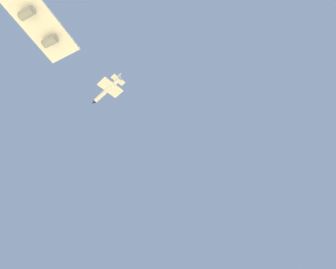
# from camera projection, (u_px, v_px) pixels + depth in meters

# --- Properties ---
(chase_jet_lead) EXTENTS (15.33, 8.69, 4.00)m
(chase_jet_lead) POSITION_uv_depth(u_px,v_px,m) (107.00, 90.00, 123.67)
(chase_jet_lead) COLOR silver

